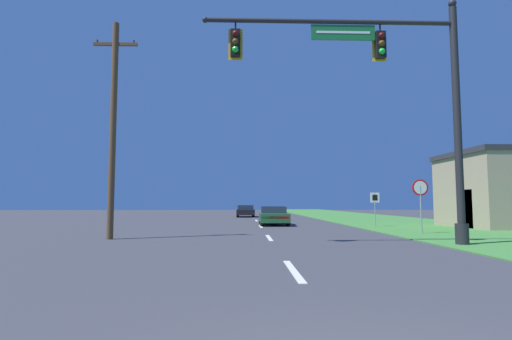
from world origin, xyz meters
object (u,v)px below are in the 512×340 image
route_sign_post (375,202)px  signal_mast (397,93)px  far_car (246,211)px  utility_pole_near (113,125)px  car_ahead (273,216)px  stop_sign (420,194)px

route_sign_post → signal_mast: bearing=-103.9°
far_car → utility_pole_near: utility_pole_near is taller
car_ahead → route_sign_post: route_sign_post is taller
signal_mast → far_car: size_ratio=2.00×
car_ahead → far_car: (-1.76, 15.20, 0.00)m
signal_mast → utility_pole_near: bearing=165.7°
signal_mast → far_car: 29.01m
route_sign_post → utility_pole_near: size_ratio=0.23×
signal_mast → route_sign_post: size_ratio=4.50×
far_car → utility_pole_near: size_ratio=0.51×
utility_pole_near → route_sign_post: bearing=30.1°
far_car → stop_sign: 24.62m
far_car → stop_sign: bearing=-70.9°
signal_mast → utility_pole_near: 11.07m
far_car → route_sign_post: route_sign_post is taller
signal_mast → stop_sign: bearing=59.4°
signal_mast → car_ahead: (-3.38, 12.95, -4.69)m
route_sign_post → far_car: bearing=113.6°
stop_sign → far_car: bearing=109.1°
route_sign_post → car_ahead: bearing=157.1°
far_car → route_sign_post: size_ratio=2.25×
far_car → utility_pole_near: bearing=-102.3°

